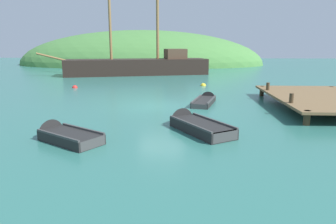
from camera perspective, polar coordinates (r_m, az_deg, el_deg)
ground_plane at (r=17.04m, az=-1.23°, el=1.13°), size 120.00×120.00×0.00m
dock at (r=18.46m, az=26.44°, el=2.36°), size 5.15×8.34×1.67m
shore_hill at (r=53.16m, az=-5.03°, el=8.75°), size 40.55×21.92×11.23m
sailing_ship at (r=34.81m, az=-5.42°, el=7.88°), size 18.01×7.21×11.63m
rowboat_far at (r=11.64m, az=-18.88°, el=-4.30°), size 3.03×2.51×1.06m
rowboat_near_dock at (r=12.43m, az=4.66°, el=-2.51°), size 2.87×3.66×1.13m
rowboat_outer_left at (r=18.15m, az=6.94°, el=1.99°), size 1.75×3.64×0.90m
buoy_yellow at (r=25.55m, az=6.50°, el=4.83°), size 0.44×0.44×0.44m
buoy_red at (r=25.22m, az=-16.77°, el=4.28°), size 0.42×0.42×0.42m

